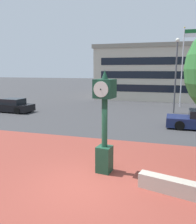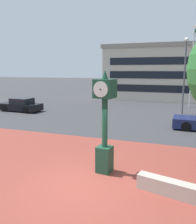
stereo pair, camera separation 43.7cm
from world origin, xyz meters
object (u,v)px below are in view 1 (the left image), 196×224
Objects in this scene: street_lamp_post at (176,68)px; civic_building at (176,72)px; street_clock at (105,121)px; car_street_near at (12,106)px; flagpole_primary at (184,62)px.

civic_building is at bearing 88.34° from street_lamp_post.
civic_building is 14.37m from street_lamp_post.
street_clock is 15.81m from car_street_near.
flagpole_primary is at bearing 78.40° from street_lamp_post.
flagpole_primary is 1.24× the size of street_lamp_post.
street_clock is 28.65m from civic_building.
street_clock is 18.69m from flagpole_primary.
flagpole_primary reaches higher than civic_building.
civic_building is at bearing 92.31° from flagpole_primary.
street_clock is 0.48× the size of flagpole_primary.
street_lamp_post is at bearing -72.96° from car_street_near.
street_clock is at bearing -96.65° from civic_building.
street_lamp_post is at bearing 86.32° from street_clock.
flagpole_primary reaches higher than car_street_near.
car_street_near is (-11.83, 10.39, -1.46)m from street_clock.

